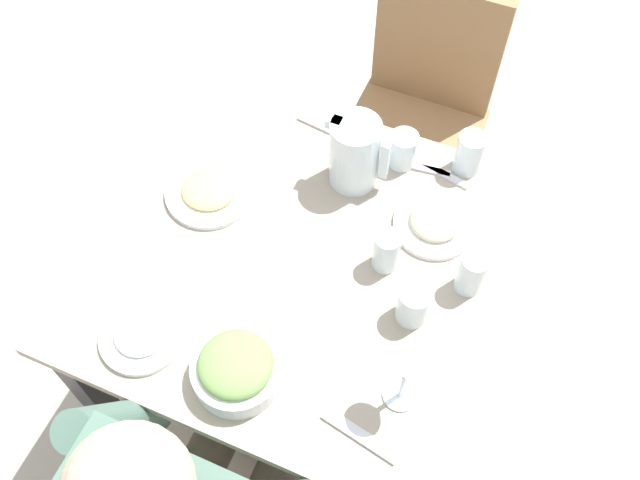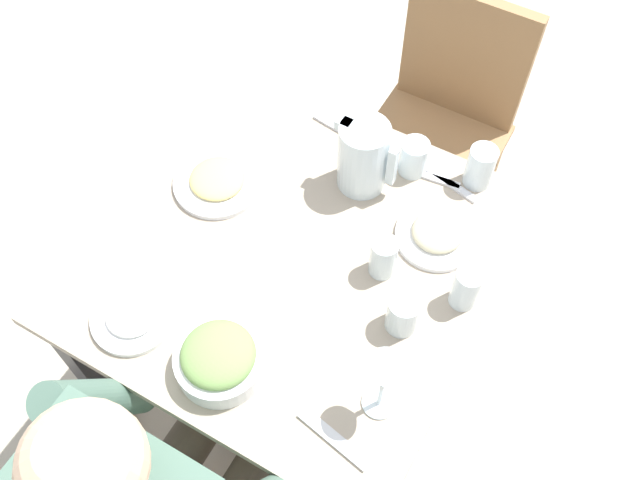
{
  "view_description": "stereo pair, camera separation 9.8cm",
  "coord_description": "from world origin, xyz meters",
  "px_view_note": "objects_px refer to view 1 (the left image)",
  "views": [
    {
      "loc": [
        0.38,
        -0.74,
        2.08
      ],
      "look_at": [
        0.04,
        0.06,
        0.71
      ],
      "focal_mm": 39.27,
      "sensor_mm": 36.0,
      "label": 1
    },
    {
      "loc": [
        0.47,
        -0.7,
        2.08
      ],
      "look_at": [
        0.04,
        0.06,
        0.71
      ],
      "focal_mm": 39.27,
      "sensor_mm": 36.0,
      "label": 2
    }
  ],
  "objects_px": {
    "plate_fries": "(210,190)",
    "water_glass_near_left": "(386,251)",
    "water_pitcher": "(355,153)",
    "water_glass_by_pitcher": "(471,273)",
    "dining_table": "(295,279)",
    "plate_beans": "(435,223)",
    "chair_far": "(420,108)",
    "plate_yoghurt": "(141,334)",
    "water_glass_far_right": "(413,305)",
    "water_glass_near_right": "(469,153)",
    "salad_bowl": "(237,368)",
    "wine_glass": "(407,369)",
    "water_glass_far_left": "(403,150)"
  },
  "relations": [
    {
      "from": "dining_table",
      "to": "wine_glass",
      "type": "xyz_separation_m",
      "value": [
        0.34,
        -0.22,
        0.26
      ]
    },
    {
      "from": "water_pitcher",
      "to": "water_glass_far_right",
      "type": "xyz_separation_m",
      "value": [
        0.25,
        -0.3,
        -0.05
      ]
    },
    {
      "from": "water_glass_near_right",
      "to": "water_glass_far_right",
      "type": "distance_m",
      "value": 0.44
    },
    {
      "from": "water_glass_far_right",
      "to": "wine_glass",
      "type": "distance_m",
      "value": 0.21
    },
    {
      "from": "plate_beans",
      "to": "water_glass_near_left",
      "type": "distance_m",
      "value": 0.16
    },
    {
      "from": "chair_far",
      "to": "salad_bowl",
      "type": "xyz_separation_m",
      "value": [
        -0.06,
        -1.07,
        0.26
      ]
    },
    {
      "from": "dining_table",
      "to": "water_glass_far_left",
      "type": "xyz_separation_m",
      "value": [
        0.14,
        0.35,
        0.16
      ]
    },
    {
      "from": "dining_table",
      "to": "plate_beans",
      "type": "xyz_separation_m",
      "value": [
        0.27,
        0.2,
        0.13
      ]
    },
    {
      "from": "salad_bowl",
      "to": "wine_glass",
      "type": "relative_size",
      "value": 0.96
    },
    {
      "from": "water_glass_near_left",
      "to": "dining_table",
      "type": "bearing_deg",
      "value": -163.95
    },
    {
      "from": "plate_beans",
      "to": "water_glass_far_left",
      "type": "relative_size",
      "value": 2.03
    },
    {
      "from": "wine_glass",
      "to": "plate_yoghurt",
      "type": "bearing_deg",
      "value": -170.46
    },
    {
      "from": "dining_table",
      "to": "plate_beans",
      "type": "distance_m",
      "value": 0.36
    },
    {
      "from": "chair_far",
      "to": "plate_beans",
      "type": "relative_size",
      "value": 4.45
    },
    {
      "from": "plate_beans",
      "to": "plate_yoghurt",
      "type": "height_order",
      "value": "plate_beans"
    },
    {
      "from": "plate_fries",
      "to": "wine_glass",
      "type": "xyz_separation_m",
      "value": [
        0.59,
        -0.3,
        0.13
      ]
    },
    {
      "from": "water_glass_far_right",
      "to": "wine_glass",
      "type": "relative_size",
      "value": 0.51
    },
    {
      "from": "plate_yoghurt",
      "to": "water_glass_far_right",
      "type": "bearing_deg",
      "value": 28.26
    },
    {
      "from": "plate_beans",
      "to": "plate_yoghurt",
      "type": "distance_m",
      "value": 0.71
    },
    {
      "from": "plate_beans",
      "to": "water_glass_by_pitcher",
      "type": "relative_size",
      "value": 1.72
    },
    {
      "from": "chair_far",
      "to": "wine_glass",
      "type": "bearing_deg",
      "value": -75.25
    },
    {
      "from": "salad_bowl",
      "to": "water_glass_near_right",
      "type": "relative_size",
      "value": 1.65
    },
    {
      "from": "water_glass_far_left",
      "to": "water_glass_near_left",
      "type": "xyz_separation_m",
      "value": [
        0.06,
        -0.29,
        0.01
      ]
    },
    {
      "from": "dining_table",
      "to": "water_glass_by_pitcher",
      "type": "relative_size",
      "value": 7.97
    },
    {
      "from": "chair_far",
      "to": "water_glass_near_left",
      "type": "height_order",
      "value": "chair_far"
    },
    {
      "from": "plate_yoghurt",
      "to": "water_glass_near_left",
      "type": "bearing_deg",
      "value": 42.23
    },
    {
      "from": "plate_beans",
      "to": "water_glass_near_right",
      "type": "bearing_deg",
      "value": 85.1
    },
    {
      "from": "plate_yoghurt",
      "to": "plate_fries",
      "type": "bearing_deg",
      "value": 96.47
    },
    {
      "from": "plate_yoghurt",
      "to": "water_glass_near_left",
      "type": "xyz_separation_m",
      "value": [
        0.41,
        0.38,
        0.04
      ]
    },
    {
      "from": "chair_far",
      "to": "water_pitcher",
      "type": "height_order",
      "value": "water_pitcher"
    },
    {
      "from": "water_glass_far_right",
      "to": "water_glass_near_left",
      "type": "relative_size",
      "value": 0.92
    },
    {
      "from": "water_glass_near_left",
      "to": "water_glass_far_right",
      "type": "bearing_deg",
      "value": -45.86
    },
    {
      "from": "plate_yoghurt",
      "to": "water_glass_far_left",
      "type": "bearing_deg",
      "value": 62.43
    },
    {
      "from": "plate_yoghurt",
      "to": "wine_glass",
      "type": "relative_size",
      "value": 0.93
    },
    {
      "from": "water_pitcher",
      "to": "water_glass_near_right",
      "type": "xyz_separation_m",
      "value": [
        0.25,
        0.14,
        -0.04
      ]
    },
    {
      "from": "water_glass_near_right",
      "to": "water_glass_far_right",
      "type": "bearing_deg",
      "value": -88.9
    },
    {
      "from": "water_pitcher",
      "to": "chair_far",
      "type": "bearing_deg",
      "value": 85.83
    },
    {
      "from": "water_pitcher",
      "to": "wine_glass",
      "type": "relative_size",
      "value": 0.97
    },
    {
      "from": "plate_beans",
      "to": "water_glass_near_left",
      "type": "xyz_separation_m",
      "value": [
        -0.07,
        -0.14,
        0.04
      ]
    },
    {
      "from": "water_pitcher",
      "to": "water_glass_by_pitcher",
      "type": "relative_size",
      "value": 1.69
    },
    {
      "from": "plate_beans",
      "to": "chair_far",
      "type": "bearing_deg",
      "value": 109.22
    },
    {
      "from": "wine_glass",
      "to": "water_glass_far_right",
      "type": "bearing_deg",
      "value": 102.07
    },
    {
      "from": "plate_beans",
      "to": "water_glass_far_right",
      "type": "distance_m",
      "value": 0.24
    },
    {
      "from": "plate_yoghurt",
      "to": "dining_table",
      "type": "bearing_deg",
      "value": 56.25
    },
    {
      "from": "salad_bowl",
      "to": "wine_glass",
      "type": "xyz_separation_m",
      "value": [
        0.32,
        0.09,
        0.1
      ]
    },
    {
      "from": "plate_fries",
      "to": "water_glass_near_left",
      "type": "height_order",
      "value": "water_glass_near_left"
    },
    {
      "from": "salad_bowl",
      "to": "water_glass_by_pitcher",
      "type": "xyz_separation_m",
      "value": [
        0.37,
        0.39,
        0.01
      ]
    },
    {
      "from": "plate_fries",
      "to": "plate_beans",
      "type": "height_order",
      "value": "plate_beans"
    },
    {
      "from": "plate_fries",
      "to": "water_glass_far_right",
      "type": "distance_m",
      "value": 0.57
    },
    {
      "from": "salad_bowl",
      "to": "plate_yoghurt",
      "type": "relative_size",
      "value": 1.03
    }
  ]
}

